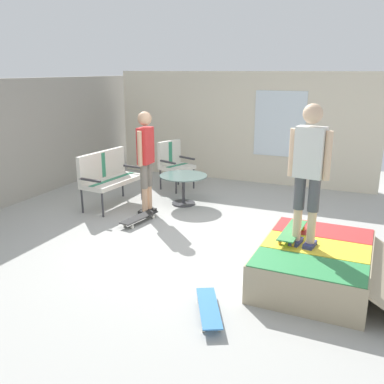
% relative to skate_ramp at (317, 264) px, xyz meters
% --- Properties ---
extents(ground_plane, '(12.00, 12.00, 0.10)m').
position_rel_skate_ramp_xyz_m(ground_plane, '(0.62, 1.83, -0.28)').
color(ground_plane, '#A8A8A3').
extents(house_facade, '(0.23, 6.00, 2.45)m').
position_rel_skate_ramp_xyz_m(house_facade, '(4.42, 2.31, 0.99)').
color(house_facade, beige).
rests_on(house_facade, ground_plane).
extents(skate_ramp, '(1.74, 1.89, 0.46)m').
position_rel_skate_ramp_xyz_m(skate_ramp, '(0.00, 0.00, 0.00)').
color(skate_ramp, tan).
rests_on(skate_ramp, ground_plane).
extents(patio_bench, '(1.30, 0.67, 1.02)m').
position_rel_skate_ramp_xyz_m(patio_bench, '(1.56, 4.02, 0.38)').
color(patio_bench, '#38383D').
rests_on(patio_bench, ground_plane).
extents(patio_chair_near_house, '(0.77, 0.73, 1.02)m').
position_rel_skate_ramp_xyz_m(patio_chair_near_house, '(3.14, 3.42, 0.38)').
color(patio_chair_near_house, '#38383D').
rests_on(patio_chair_near_house, ground_plane).
extents(patio_table, '(0.90, 0.90, 0.57)m').
position_rel_skate_ramp_xyz_m(patio_table, '(2.17, 2.75, 0.17)').
color(patio_table, '#38383D').
rests_on(patio_table, ground_plane).
extents(person_watching, '(0.48, 0.24, 1.80)m').
position_rel_skate_ramp_xyz_m(person_watching, '(1.47, 3.15, 0.83)').
color(person_watching, black).
rests_on(person_watching, ground_plane).
extents(person_skater, '(0.28, 0.48, 1.66)m').
position_rel_skate_ramp_xyz_m(person_skater, '(-0.04, 0.18, 1.20)').
color(person_skater, navy).
rests_on(person_skater, skate_ramp).
extents(skateboard_by_bench, '(0.82, 0.32, 0.10)m').
position_rel_skate_ramp_xyz_m(skateboard_by_bench, '(0.95, 3.01, -0.15)').
color(skateboard_by_bench, black).
rests_on(skateboard_by_bench, ground_plane).
extents(skateboard_spare, '(0.80, 0.54, 0.10)m').
position_rel_skate_ramp_xyz_m(skateboard_spare, '(-1.20, 0.93, -0.15)').
color(skateboard_spare, '#3372B2').
rests_on(skateboard_spare, ground_plane).
extents(skateboard_on_ramp, '(0.81, 0.24, 0.10)m').
position_rel_skate_ramp_xyz_m(skateboard_on_ramp, '(0.15, 0.34, 0.32)').
color(skateboard_on_ramp, '#3F8C4C').
rests_on(skateboard_on_ramp, skate_ramp).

